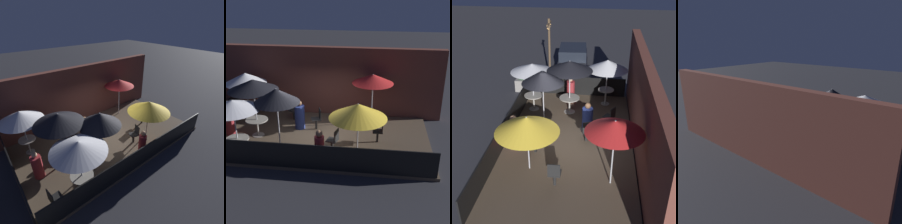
% 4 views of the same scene
% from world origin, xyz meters
% --- Properties ---
extents(ground_plane, '(60.00, 60.00, 0.00)m').
position_xyz_m(ground_plane, '(0.00, 0.00, 0.00)').
color(ground_plane, '#2D2D33').
extents(patio_deck, '(9.11, 4.96, 0.12)m').
position_xyz_m(patio_deck, '(0.00, 0.00, 0.06)').
color(patio_deck, brown).
rests_on(patio_deck, ground_plane).
extents(building_wall, '(10.71, 0.36, 3.35)m').
position_xyz_m(building_wall, '(0.00, 2.71, 1.68)').
color(building_wall, brown).
rests_on(building_wall, ground_plane).
extents(fence_front, '(8.91, 0.05, 0.95)m').
position_xyz_m(fence_front, '(0.00, -2.43, 0.60)').
color(fence_front, black).
rests_on(fence_front, patio_deck).
extents(fence_side_left, '(0.05, 4.76, 0.95)m').
position_xyz_m(fence_side_left, '(-4.51, 0.00, 0.59)').
color(fence_side_left, black).
rests_on(fence_side_left, patio_deck).
extents(patio_umbrella_0, '(1.93, 1.93, 2.22)m').
position_xyz_m(patio_umbrella_0, '(-2.66, -1.90, 2.16)').
color(patio_umbrella_0, '#B2B2B7').
rests_on(patio_umbrella_0, patio_deck).
extents(patio_umbrella_1, '(2.01, 2.01, 2.46)m').
position_xyz_m(patio_umbrella_1, '(-2.56, -0.22, 2.35)').
color(patio_umbrella_1, '#B2B2B7').
rests_on(patio_umbrella_1, patio_deck).
extents(patio_umbrella_2, '(1.89, 1.89, 2.22)m').
position_xyz_m(patio_umbrella_2, '(-3.59, 1.41, 2.10)').
color(patio_umbrella_2, '#B2B2B7').
rests_on(patio_umbrella_2, patio_deck).
extents(patio_umbrella_3, '(1.81, 1.81, 2.32)m').
position_xyz_m(patio_umbrella_3, '(2.13, 1.61, 2.23)').
color(patio_umbrella_3, '#B2B2B7').
rests_on(patio_umbrella_3, patio_deck).
extents(patio_umbrella_4, '(2.13, 2.13, 2.02)m').
position_xyz_m(patio_umbrella_4, '(1.69, -1.16, 1.86)').
color(patio_umbrella_4, '#B2B2B7').
rests_on(patio_umbrella_4, patio_deck).
extents(patio_umbrella_5, '(1.72, 1.72, 2.46)m').
position_xyz_m(patio_umbrella_5, '(-1.30, -1.18, 2.31)').
color(patio_umbrella_5, '#B2B2B7').
rests_on(patio_umbrella_5, patio_deck).
extents(dining_table_0, '(0.85, 0.85, 0.72)m').
position_xyz_m(dining_table_0, '(-2.66, -1.90, 0.69)').
color(dining_table_0, '#9E998E').
rests_on(dining_table_0, patio_deck).
extents(dining_table_1, '(0.92, 0.92, 0.74)m').
position_xyz_m(dining_table_1, '(-2.56, -0.22, 0.71)').
color(dining_table_1, '#9E998E').
rests_on(dining_table_1, patio_deck).
extents(dining_table_2, '(0.74, 0.74, 0.77)m').
position_xyz_m(dining_table_2, '(-3.59, 1.41, 0.72)').
color(dining_table_2, '#9E998E').
rests_on(dining_table_2, patio_deck).
extents(patio_chair_0, '(0.44, 0.44, 0.95)m').
position_xyz_m(patio_chair_0, '(-3.78, -2.03, 0.64)').
color(patio_chair_0, black).
rests_on(patio_chair_0, patio_deck).
extents(patio_chair_1, '(0.52, 0.52, 0.95)m').
position_xyz_m(patio_chair_1, '(-0.18, 0.69, 0.64)').
color(patio_chair_1, black).
rests_on(patio_chair_1, patio_deck).
extents(patio_chair_2, '(0.49, 0.49, 0.94)m').
position_xyz_m(patio_chair_2, '(0.80, -1.16, 0.64)').
color(patio_chair_2, black).
rests_on(patio_chair_2, patio_deck).
extents(patio_chair_3, '(0.40, 0.40, 0.94)m').
position_xyz_m(patio_chair_3, '(2.51, -0.16, 0.63)').
color(patio_chair_3, black).
rests_on(patio_chair_3, patio_deck).
extents(patio_chair_4, '(0.55, 0.55, 0.93)m').
position_xyz_m(patio_chair_4, '(-1.43, 1.61, 0.63)').
color(patio_chair_4, black).
rests_on(patio_chair_4, patio_deck).
extents(patron_0, '(0.46, 0.46, 1.23)m').
position_xyz_m(patron_0, '(-3.74, -0.29, 0.66)').
color(patron_0, maroon).
rests_on(patron_0, patio_deck).
extents(patron_1, '(0.49, 0.49, 1.30)m').
position_xyz_m(patron_1, '(0.41, -2.00, 0.72)').
color(patron_1, maroon).
rests_on(patron_1, patio_deck).
extents(patron_2, '(0.57, 0.57, 1.29)m').
position_xyz_m(patron_2, '(-0.96, 0.68, 0.69)').
color(patron_2, navy).
rests_on(patron_2, patio_deck).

